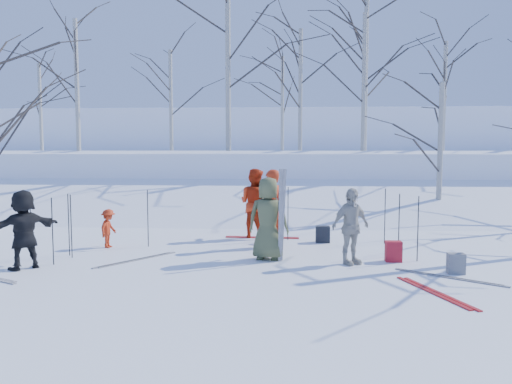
# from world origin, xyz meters

# --- Properties ---
(ground) EXTENTS (120.00, 120.00, 0.00)m
(ground) POSITION_xyz_m (0.00, 0.00, 0.00)
(ground) COLOR white
(ground) RESTS_ON ground
(snow_ramp) EXTENTS (70.00, 9.49, 4.12)m
(snow_ramp) POSITION_xyz_m (0.00, 7.00, 0.15)
(snow_ramp) COLOR white
(snow_ramp) RESTS_ON ground
(snow_plateau) EXTENTS (70.00, 18.00, 2.20)m
(snow_plateau) POSITION_xyz_m (0.00, 17.00, 1.00)
(snow_plateau) COLOR white
(snow_plateau) RESTS_ON ground
(far_hill) EXTENTS (90.00, 30.00, 6.00)m
(far_hill) POSITION_xyz_m (0.00, 38.00, 2.00)
(far_hill) COLOR white
(far_hill) RESTS_ON ground
(skier_olive_center) EXTENTS (0.92, 0.67, 1.72)m
(skier_olive_center) POSITION_xyz_m (0.33, 0.25, 0.86)
(skier_olive_center) COLOR #4C5331
(skier_olive_center) RESTS_ON ground
(skier_red_north) EXTENTS (0.79, 0.75, 1.82)m
(skier_red_north) POSITION_xyz_m (0.35, 1.58, 0.91)
(skier_red_north) COLOR #AE2A10
(skier_red_north) RESTS_ON ground
(skier_redor_behind) EXTENTS (1.09, 1.03, 1.79)m
(skier_redor_behind) POSITION_xyz_m (-0.11, 2.81, 0.89)
(skier_redor_behind) COLOR red
(skier_redor_behind) RESTS_ON ground
(skier_red_seated) EXTENTS (0.41, 0.62, 0.90)m
(skier_red_seated) POSITION_xyz_m (-3.43, 1.28, 0.45)
(skier_red_seated) COLOR #AE2A10
(skier_red_seated) RESTS_ON ground
(skier_cream_east) EXTENTS (0.95, 0.80, 1.53)m
(skier_cream_east) POSITION_xyz_m (1.98, -0.06, 0.76)
(skier_cream_east) COLOR beige
(skier_cream_east) RESTS_ON ground
(skier_grey_west) EXTENTS (1.29, 1.36, 1.53)m
(skier_grey_west) POSITION_xyz_m (-4.31, -0.84, 0.77)
(skier_grey_west) COLOR black
(skier_grey_west) RESTS_ON ground
(dog) EXTENTS (0.57, 0.51, 0.45)m
(dog) POSITION_xyz_m (0.43, 1.91, 0.22)
(dog) COLOR black
(dog) RESTS_ON ground
(upright_ski_left) EXTENTS (0.09, 0.16, 1.90)m
(upright_ski_left) POSITION_xyz_m (0.58, 0.04, 0.95)
(upright_ski_left) COLOR silver
(upright_ski_left) RESTS_ON ground
(upright_ski_right) EXTENTS (0.15, 0.23, 1.89)m
(upright_ski_right) POSITION_xyz_m (0.63, 0.08, 0.95)
(upright_ski_right) COLOR silver
(upright_ski_right) RESTS_ON ground
(ski_pair_a) EXTENTS (1.40, 2.03, 0.02)m
(ski_pair_a) POSITION_xyz_m (3.09, -2.00, 0.01)
(ski_pair_a) COLOR #A51717
(ski_pair_a) RESTS_ON ground
(ski_pair_b) EXTENTS (2.03, 2.09, 0.02)m
(ski_pair_b) POSITION_xyz_m (-2.39, 0.01, 0.01)
(ski_pair_b) COLOR silver
(ski_pair_b) RESTS_ON ground
(ski_pair_d) EXTENTS (1.99, 2.09, 0.02)m
(ski_pair_d) POSITION_xyz_m (3.62, -1.03, 0.01)
(ski_pair_d) COLOR silver
(ski_pair_d) RESTS_ON ground
(ski_pair_e) EXTENTS (0.37, 1.92, 0.02)m
(ski_pair_e) POSITION_xyz_m (0.08, 2.76, 0.01)
(ski_pair_e) COLOR #A51717
(ski_pair_e) RESTS_ON ground
(ski_pole_a) EXTENTS (0.02, 0.02, 1.34)m
(ski_pole_a) POSITION_xyz_m (0.34, 2.38, 0.67)
(ski_pole_a) COLOR black
(ski_pole_a) RESTS_ON ground
(ski_pole_b) EXTENTS (0.02, 0.02, 1.34)m
(ski_pole_b) POSITION_xyz_m (3.09, 2.17, 0.67)
(ski_pole_b) COLOR black
(ski_pole_b) RESTS_ON ground
(ski_pole_c) EXTENTS (0.02, 0.02, 1.34)m
(ski_pole_c) POSITION_xyz_m (0.74, 2.51, 0.67)
(ski_pole_c) COLOR black
(ski_pole_c) RESTS_ON ground
(ski_pole_d) EXTENTS (0.02, 0.02, 1.34)m
(ski_pole_d) POSITION_xyz_m (-3.97, 0.38, 0.67)
(ski_pole_d) COLOR black
(ski_pole_d) RESTS_ON ground
(ski_pole_e) EXTENTS (0.02, 0.02, 1.34)m
(ski_pole_e) POSITION_xyz_m (-4.56, -0.08, 0.67)
(ski_pole_e) COLOR black
(ski_pole_e) RESTS_ON ground
(ski_pole_f) EXTENTS (0.02, 0.02, 1.34)m
(ski_pole_f) POSITION_xyz_m (-2.54, 1.44, 0.67)
(ski_pole_f) COLOR black
(ski_pole_f) RESTS_ON ground
(ski_pole_g) EXTENTS (0.02, 0.02, 1.34)m
(ski_pole_g) POSITION_xyz_m (3.11, 0.77, 0.67)
(ski_pole_g) COLOR black
(ski_pole_g) RESTS_ON ground
(ski_pole_h) EXTENTS (0.02, 0.02, 1.34)m
(ski_pole_h) POSITION_xyz_m (3.39, 0.29, 0.67)
(ski_pole_h) COLOR black
(ski_pole_h) RESTS_ON ground
(ski_pole_i) EXTENTS (0.02, 0.02, 1.34)m
(ski_pole_i) POSITION_xyz_m (-3.82, 0.18, 0.67)
(ski_pole_i) COLOR black
(ski_pole_i) RESTS_ON ground
(ski_pole_j) EXTENTS (0.02, 0.02, 1.34)m
(ski_pole_j) POSITION_xyz_m (-3.91, -0.48, 0.67)
(ski_pole_j) COLOR black
(ski_pole_j) RESTS_ON ground
(backpack_red) EXTENTS (0.32, 0.22, 0.42)m
(backpack_red) POSITION_xyz_m (2.89, 0.22, 0.21)
(backpack_red) COLOR maroon
(backpack_red) RESTS_ON ground
(backpack_grey) EXTENTS (0.30, 0.20, 0.38)m
(backpack_grey) POSITION_xyz_m (3.83, -0.72, 0.19)
(backpack_grey) COLOR slate
(backpack_grey) RESTS_ON ground
(backpack_dark) EXTENTS (0.34, 0.24, 0.40)m
(backpack_dark) POSITION_xyz_m (1.60, 2.22, 0.20)
(backpack_dark) COLOR black
(backpack_dark) RESTS_ON ground
(birch_plateau_b) EXTENTS (5.61, 5.61, 7.15)m
(birch_plateau_b) POSITION_xyz_m (-1.66, 10.22, 5.78)
(birch_plateau_b) COLOR silver
(birch_plateau_b) RESTS_ON snow_plateau
(birch_plateau_c) EXTENTS (4.22, 4.22, 5.16)m
(birch_plateau_c) POSITION_xyz_m (1.27, 11.76, 4.78)
(birch_plateau_c) COLOR silver
(birch_plateau_c) RESTS_ON snow_plateau
(birch_plateau_d) EXTENTS (3.92, 3.92, 4.74)m
(birch_plateau_d) POSITION_xyz_m (-4.82, 13.73, 4.57)
(birch_plateau_d) COLOR silver
(birch_plateau_d) RESTS_ON snow_plateau
(birch_plateau_e) EXTENTS (4.55, 4.55, 5.64)m
(birch_plateau_e) POSITION_xyz_m (-8.37, 11.36, 5.02)
(birch_plateau_e) COLOR silver
(birch_plateau_e) RESTS_ON snow_plateau
(birch_plateau_f) EXTENTS (5.19, 5.19, 6.56)m
(birch_plateau_f) POSITION_xyz_m (4.15, 12.60, 5.48)
(birch_plateau_f) COLOR silver
(birch_plateau_f) RESTS_ON snow_plateau
(birch_plateau_g) EXTENTS (4.02, 4.02, 4.88)m
(birch_plateau_g) POSITION_xyz_m (0.45, 16.48, 4.64)
(birch_plateau_g) COLOR silver
(birch_plateau_g) RESTS_ON snow_plateau
(birch_plateau_h) EXTENTS (3.65, 3.65, 4.35)m
(birch_plateau_h) POSITION_xyz_m (-11.75, 14.76, 4.38)
(birch_plateau_h) COLOR silver
(birch_plateau_h) RESTS_ON snow_plateau
(birch_plateau_i) EXTENTS (3.98, 3.98, 4.84)m
(birch_plateau_i) POSITION_xyz_m (7.70, 13.04, 4.62)
(birch_plateau_i) COLOR silver
(birch_plateau_i) RESTS_ON snow_plateau
(birch_plateau_k) EXTENTS (4.44, 4.44, 5.48)m
(birch_plateau_k) POSITION_xyz_m (3.78, 10.56, 4.94)
(birch_plateau_k) COLOR silver
(birch_plateau_k) RESTS_ON snow_plateau
(birch_edge_e) EXTENTS (3.68, 3.68, 4.40)m
(birch_edge_e) POSITION_xyz_m (5.60, 6.33, 2.20)
(birch_edge_e) COLOR silver
(birch_edge_e) RESTS_ON ground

